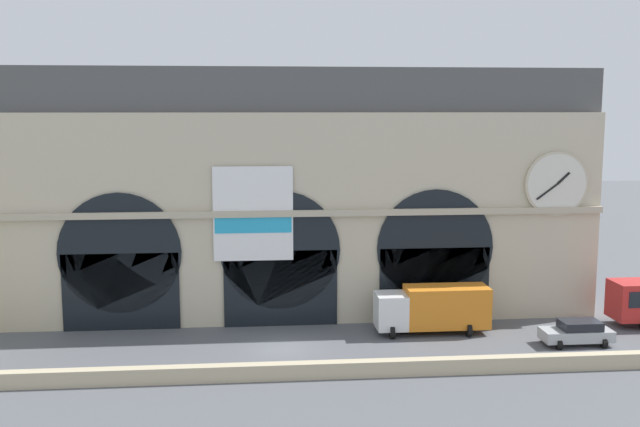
% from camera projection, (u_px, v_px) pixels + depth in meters
% --- Properties ---
extents(ground_plane, '(200.00, 200.00, 0.00)m').
position_uv_depth(ground_plane, '(284.00, 349.00, 45.79)').
color(ground_plane, '#54565B').
extents(quay_parapet_wall, '(90.00, 0.70, 0.91)m').
position_uv_depth(quay_parapet_wall, '(288.00, 371.00, 40.61)').
color(quay_parapet_wall, '#BCAD8C').
rests_on(quay_parapet_wall, ground).
extents(station_building, '(44.95, 5.16, 17.58)m').
position_uv_depth(station_building, '(279.00, 198.00, 51.84)').
color(station_building, beige).
rests_on(station_building, ground).
extents(box_truck_mideast, '(7.50, 2.91, 3.12)m').
position_uv_depth(box_truck_mideast, '(433.00, 308.00, 48.84)').
color(box_truck_mideast, white).
rests_on(box_truck_mideast, ground).
extents(car_east, '(4.40, 2.22, 1.55)m').
position_uv_depth(car_east, '(577.00, 332.00, 46.50)').
color(car_east, '#ADB2B7').
rests_on(car_east, ground).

